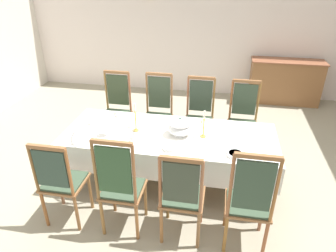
{
  "coord_description": "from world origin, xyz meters",
  "views": [
    {
      "loc": [
        0.59,
        -3.25,
        2.61
      ],
      "look_at": [
        -0.02,
        0.03,
        0.84
      ],
      "focal_mm": 32.71,
      "sensor_mm": 36.0,
      "label": 1
    }
  ],
  "objects_px": {
    "chair_north_a": "(117,108)",
    "candlestick_east": "(204,127)",
    "bowl_near_left": "(121,115)",
    "spoon_secondary": "(202,123)",
    "bowl_far_right": "(235,154)",
    "spoon_primary": "(115,114)",
    "chair_south_a": "(61,180)",
    "soup_tureen": "(180,126)",
    "bowl_near_right": "(194,122)",
    "candlestick_west": "(136,120)",
    "bowl_far_left": "(171,147)",
    "chair_south_d": "(249,200)",
    "chair_south_b": "(120,185)",
    "chair_north_c": "(199,115)",
    "chair_south_c": "(182,195)",
    "chair_north_b": "(158,111)",
    "sideboard": "(285,82)",
    "chair_north_d": "(243,119)",
    "dining_table": "(169,139)"
  },
  "relations": [
    {
      "from": "chair_north_a",
      "to": "candlestick_east",
      "type": "height_order",
      "value": "chair_north_a"
    },
    {
      "from": "bowl_near_left",
      "to": "spoon_secondary",
      "type": "xyz_separation_m",
      "value": [
        1.12,
        -0.01,
        -0.01
      ]
    },
    {
      "from": "bowl_far_right",
      "to": "spoon_primary",
      "type": "distance_m",
      "value": 1.82
    },
    {
      "from": "chair_south_a",
      "to": "chair_north_a",
      "type": "distance_m",
      "value": 1.82
    },
    {
      "from": "bowl_near_left",
      "to": "bowl_far_right",
      "type": "relative_size",
      "value": 0.84
    },
    {
      "from": "soup_tureen",
      "to": "spoon_secondary",
      "type": "distance_m",
      "value": 0.45
    },
    {
      "from": "bowl_near_right",
      "to": "soup_tureen",
      "type": "bearing_deg",
      "value": -112.59
    },
    {
      "from": "candlestick_east",
      "to": "bowl_near_left",
      "type": "bearing_deg",
      "value": 162.11
    },
    {
      "from": "spoon_secondary",
      "to": "candlestick_west",
      "type": "bearing_deg",
      "value": -163.5
    },
    {
      "from": "bowl_far_left",
      "to": "spoon_secondary",
      "type": "height_order",
      "value": "bowl_far_left"
    },
    {
      "from": "bowl_far_right",
      "to": "candlestick_west",
      "type": "bearing_deg",
      "value": 163.88
    },
    {
      "from": "soup_tureen",
      "to": "bowl_far_left",
      "type": "bearing_deg",
      "value": -98.75
    },
    {
      "from": "soup_tureen",
      "to": "candlestick_east",
      "type": "bearing_deg",
      "value": 0.0
    },
    {
      "from": "chair_south_d",
      "to": "bowl_near_right",
      "type": "bearing_deg",
      "value": 118.05
    },
    {
      "from": "chair_south_b",
      "to": "candlestick_east",
      "type": "xyz_separation_m",
      "value": [
        0.77,
        0.92,
        0.27
      ]
    },
    {
      "from": "chair_south_b",
      "to": "chair_north_c",
      "type": "xyz_separation_m",
      "value": [
        0.64,
        1.83,
        -0.02
      ]
    },
    {
      "from": "chair_south_c",
      "to": "bowl_far_left",
      "type": "bearing_deg",
      "value": 111.2
    },
    {
      "from": "chair_south_b",
      "to": "chair_north_b",
      "type": "height_order",
      "value": "chair_south_b"
    },
    {
      "from": "chair_north_b",
      "to": "spoon_primary",
      "type": "xyz_separation_m",
      "value": [
        -0.51,
        -0.51,
        0.15
      ]
    },
    {
      "from": "chair_south_c",
      "to": "sideboard",
      "type": "xyz_separation_m",
      "value": [
        1.58,
        4.02,
        -0.12
      ]
    },
    {
      "from": "chair_south_a",
      "to": "spoon_primary",
      "type": "height_order",
      "value": "chair_south_a"
    },
    {
      "from": "chair_south_b",
      "to": "chair_south_d",
      "type": "xyz_separation_m",
      "value": [
        1.29,
        -0.0,
        0.0
      ]
    },
    {
      "from": "candlestick_west",
      "to": "bowl_far_left",
      "type": "relative_size",
      "value": 2.16
    },
    {
      "from": "chair_north_c",
      "to": "bowl_near_right",
      "type": "xyz_separation_m",
      "value": [
        -0.02,
        -0.57,
        0.17
      ]
    },
    {
      "from": "candlestick_west",
      "to": "sideboard",
      "type": "height_order",
      "value": "candlestick_west"
    },
    {
      "from": "sideboard",
      "to": "bowl_near_left",
      "type": "bearing_deg",
      "value": 46.12
    },
    {
      "from": "chair_north_d",
      "to": "candlestick_east",
      "type": "xyz_separation_m",
      "value": [
        -0.52,
        -0.91,
        0.29
      ]
    },
    {
      "from": "chair_north_d",
      "to": "bowl_far_right",
      "type": "relative_size",
      "value": 6.26
    },
    {
      "from": "dining_table",
      "to": "chair_north_b",
      "type": "height_order",
      "value": "chair_north_b"
    },
    {
      "from": "dining_table",
      "to": "spoon_secondary",
      "type": "relative_size",
      "value": 14.79
    },
    {
      "from": "chair_north_a",
      "to": "candlestick_east",
      "type": "relative_size",
      "value": 3.31
    },
    {
      "from": "chair_south_b",
      "to": "chair_south_c",
      "type": "distance_m",
      "value": 0.64
    },
    {
      "from": "chair_south_b",
      "to": "candlestick_east",
      "type": "bearing_deg",
      "value": 50.04
    },
    {
      "from": "chair_north_c",
      "to": "candlestick_east",
      "type": "relative_size",
      "value": 3.29
    },
    {
      "from": "chair_north_b",
      "to": "chair_south_b",
      "type": "bearing_deg",
      "value": 90.0
    },
    {
      "from": "chair_north_a",
      "to": "spoon_secondary",
      "type": "height_order",
      "value": "chair_north_a"
    },
    {
      "from": "chair_north_c",
      "to": "chair_south_d",
      "type": "relative_size",
      "value": 0.96
    },
    {
      "from": "chair_south_d",
      "to": "sideboard",
      "type": "xyz_separation_m",
      "value": [
        0.93,
        4.02,
        -0.16
      ]
    },
    {
      "from": "dining_table",
      "to": "spoon_primary",
      "type": "xyz_separation_m",
      "value": [
        -0.85,
        0.4,
        0.08
      ]
    },
    {
      "from": "chair_north_b",
      "to": "bowl_far_right",
      "type": "relative_size",
      "value": 6.41
    },
    {
      "from": "chair_south_d",
      "to": "bowl_near_right",
      "type": "relative_size",
      "value": 8.64
    },
    {
      "from": "spoon_primary",
      "to": "chair_south_b",
      "type": "bearing_deg",
      "value": -61.64
    },
    {
      "from": "soup_tureen",
      "to": "bowl_near_left",
      "type": "xyz_separation_m",
      "value": [
        -0.88,
        0.38,
        -0.1
      ]
    },
    {
      "from": "chair_south_a",
      "to": "chair_south_d",
      "type": "height_order",
      "value": "chair_south_d"
    },
    {
      "from": "chair_north_a",
      "to": "spoon_primary",
      "type": "height_order",
      "value": "chair_north_a"
    },
    {
      "from": "chair_north_a",
      "to": "candlestick_west",
      "type": "distance_m",
      "value": 1.13
    },
    {
      "from": "candlestick_east",
      "to": "sideboard",
      "type": "height_order",
      "value": "candlestick_east"
    },
    {
      "from": "bowl_near_right",
      "to": "spoon_primary",
      "type": "xyz_separation_m",
      "value": [
        -1.13,
        0.06,
        -0.01
      ]
    },
    {
      "from": "chair_south_a",
      "to": "chair_south_d",
      "type": "distance_m",
      "value": 1.96
    },
    {
      "from": "chair_south_d",
      "to": "chair_north_d",
      "type": "relative_size",
      "value": 1.06
    }
  ]
}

